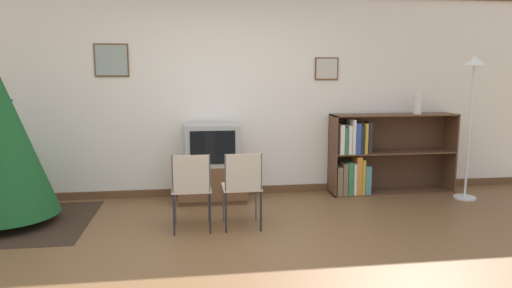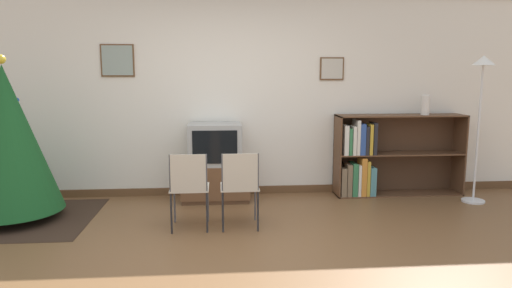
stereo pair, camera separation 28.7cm
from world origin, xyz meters
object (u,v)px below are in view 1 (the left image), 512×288
Objects in this scene: bookshelf at (371,156)px; vase at (418,104)px; television at (212,144)px; folding_chair_right at (242,185)px; folding_chair_left at (191,187)px; standing_lamp at (472,90)px; tv_console at (212,182)px; christmas_tree at (1,141)px.

vase is (0.61, -0.04, 0.70)m from bookshelf.
television is 0.81× the size of folding_chair_right.
vase is (3.01, 1.17, 0.74)m from folding_chair_left.
standing_lamp is at bearing 12.23° from folding_chair_left.
folding_chair_left is at bearing 180.00° from folding_chair_right.
bookshelf reaches higher than folding_chair_left.
folding_chair_left reaches higher than tv_console.
standing_lamp is (3.52, 0.76, 0.93)m from folding_chair_left.
folding_chair_right is at bearing -76.97° from television.
christmas_tree is 2.09m from folding_chair_left.
tv_console is at bearing 103.00° from folding_chair_right.
bookshelf is at bearing 176.14° from vase.
television is at bearing 76.97° from folding_chair_left.
vase is at bearing 7.52° from christmas_tree.
vase reaches higher than folding_chair_right.
christmas_tree is at bearing 165.57° from folding_chair_left.
television is 3.35m from standing_lamp.
television is 2.15m from bookshelf.
television is at bearing 173.62° from standing_lamp.
folding_chair_left is 0.45× the size of standing_lamp.
television is 0.39× the size of bookshelf.
tv_console is 3.48m from standing_lamp.
folding_chair_left and folding_chair_right have the same top height.
standing_lamp reaches higher than folding_chair_right.
vase is (4.99, 0.66, 0.30)m from christmas_tree.
christmas_tree is at bearing -170.91° from bookshelf.
bookshelf reaches higher than tv_console.
vase is at bearing -3.86° from bookshelf.
tv_console is 1.30× the size of television.
television is 2.52× the size of vase.
folding_chair_left is at bearing -158.80° from vase.
tv_console is at bearing 77.00° from folding_chair_left.
standing_lamp reaches higher than television.
christmas_tree is at bearing -164.52° from tv_console.
tv_console is at bearing -177.87° from bookshelf.
standing_lamp reaches higher than folding_chair_left.
tv_console is at bearing -179.20° from vase.
standing_lamp reaches higher than vase.
tv_console is 2.92m from vase.
folding_chair_left is at bearing -103.00° from tv_console.
vase reaches higher than television.
tv_console is 0.49m from television.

